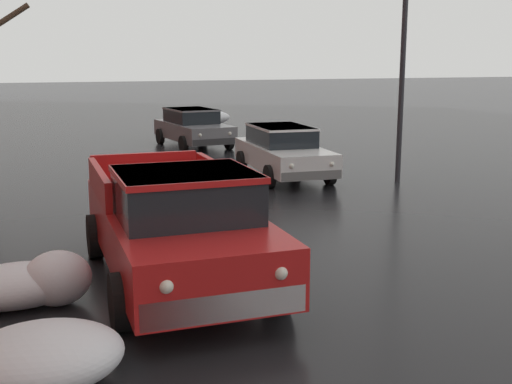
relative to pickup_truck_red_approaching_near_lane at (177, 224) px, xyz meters
The scene contains 7 objects.
snow_bank_near_corner_left 3.22m from the pickup_truck_red_approaching_near_lane, 129.83° to the right, with size 1.63×1.29×0.63m.
snow_bank_mid_block_left 2.15m from the pickup_truck_red_approaching_near_lane, behind, with size 1.83×0.98×0.74m.
snow_bank_near_corner_right 22.74m from the pickup_truck_red_approaching_near_lane, 71.94° to the left, with size 3.09×1.30×0.82m.
pickup_truck_red_approaching_near_lane is the anchor object (origin of this frame).
sedan_white_parked_kerbside_close 8.83m from the pickup_truck_red_approaching_near_lane, 55.53° to the left, with size 2.14×4.45×1.42m.
sedan_grey_parked_kerbside_mid 15.14m from the pickup_truck_red_approaching_near_lane, 72.52° to the left, with size 2.17×4.38×1.42m.
street_lamp_post 9.74m from the pickup_truck_red_approaching_near_lane, 35.92° to the left, with size 0.44×0.24×6.56m.
Camera 1 is at (-4.46, -0.54, 3.19)m, focal length 44.79 mm.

